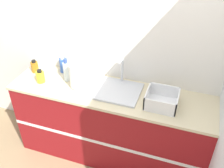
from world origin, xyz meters
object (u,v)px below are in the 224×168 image
(bottle_yellow, at_px, (40,77))
(bottle_amber, at_px, (35,67))
(dish_rack, at_px, (162,101))
(sink, at_px, (117,90))
(bottle_blue, at_px, (63,65))
(bottle_clear, at_px, (66,71))
(paper_towel_roll, at_px, (76,76))

(bottle_yellow, height_order, bottle_amber, bottle_yellow)
(dish_rack, distance_m, bottle_yellow, 1.31)
(dish_rack, bearing_deg, bottle_yellow, -178.70)
(sink, height_order, bottle_blue, sink)
(bottle_clear, bearing_deg, bottle_blue, 129.90)
(paper_towel_roll, relative_size, dish_rack, 0.90)
(dish_rack, xyz_separation_m, bottle_clear, (-1.05, 0.09, 0.06))
(paper_towel_roll, relative_size, bottle_clear, 1.03)
(sink, bearing_deg, paper_towel_roll, -171.32)
(dish_rack, bearing_deg, bottle_blue, 168.62)
(paper_towel_roll, relative_size, bottle_blue, 1.34)
(dish_rack, height_order, bottle_blue, bottle_blue)
(sink, height_order, dish_rack, sink)
(bottle_amber, relative_size, bottle_clear, 0.56)
(sink, height_order, paper_towel_roll, sink)
(bottle_yellow, xyz_separation_m, bottle_clear, (0.25, 0.12, 0.05))
(paper_towel_roll, height_order, bottle_clear, paper_towel_roll)
(dish_rack, bearing_deg, paper_towel_roll, 179.48)
(bottle_clear, bearing_deg, paper_towel_roll, -28.73)
(sink, height_order, bottle_amber, sink)
(bottle_clear, bearing_deg, dish_rack, -5.03)
(bottle_yellow, distance_m, bottle_blue, 0.30)
(sink, relative_size, bottle_blue, 2.39)
(bottle_blue, bearing_deg, bottle_yellow, -117.02)
(sink, bearing_deg, bottle_yellow, -172.98)
(paper_towel_roll, xyz_separation_m, dish_rack, (0.90, -0.01, -0.09))
(paper_towel_roll, xyz_separation_m, bottle_yellow, (-0.41, -0.04, -0.07))
(paper_towel_roll, height_order, dish_rack, paper_towel_roll)
(bottle_yellow, bearing_deg, bottle_clear, 25.59)
(sink, distance_m, bottle_clear, 0.59)
(sink, relative_size, bottle_clear, 1.85)
(paper_towel_roll, bearing_deg, dish_rack, -0.52)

